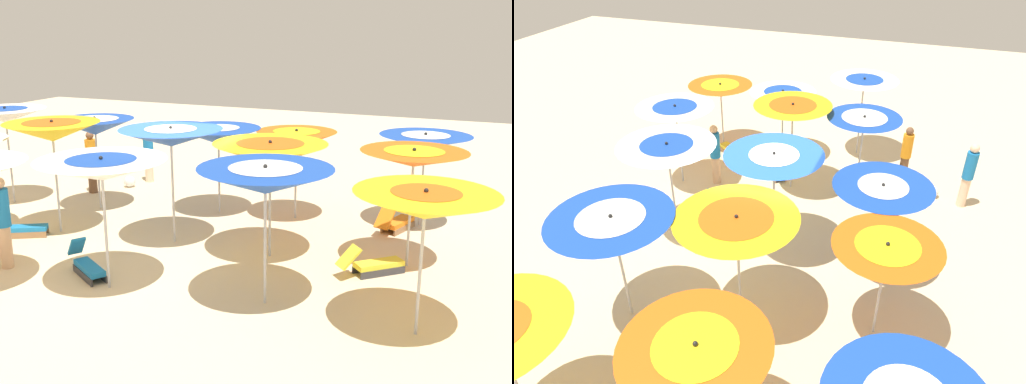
% 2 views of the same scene
% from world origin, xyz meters
% --- Properties ---
extents(ground, '(40.18, 40.18, 0.04)m').
position_xyz_m(ground, '(0.00, 0.00, -0.02)').
color(ground, beige).
extents(beach_umbrella_0, '(2.07, 2.07, 2.21)m').
position_xyz_m(beach_umbrella_0, '(-3.54, 4.57, 2.00)').
color(beach_umbrella_0, '#B2B2B7').
rests_on(beach_umbrella_0, ground).
extents(beach_umbrella_1, '(1.91, 1.91, 2.19)m').
position_xyz_m(beach_umbrella_1, '(-2.95, 1.70, 1.93)').
color(beach_umbrella_1, '#B2B2B7').
rests_on(beach_umbrella_1, ground).
extents(beach_umbrella_2, '(2.07, 2.07, 2.20)m').
position_xyz_m(beach_umbrella_2, '(-2.62, -0.19, 1.94)').
color(beach_umbrella_2, '#B2B2B7').
rests_on(beach_umbrella_2, ground).
extents(beach_umbrella_3, '(1.94, 1.94, 2.36)m').
position_xyz_m(beach_umbrella_3, '(-1.72, -3.14, 2.11)').
color(beach_umbrella_3, '#B2B2B7').
rests_on(beach_umbrella_3, ground).
extents(beach_umbrella_4, '(2.05, 2.05, 2.53)m').
position_xyz_m(beach_umbrella_4, '(-1.29, -5.59, 2.30)').
color(beach_umbrella_4, '#B2B2B7').
rests_on(beach_umbrella_4, ground).
extents(beach_umbrella_5, '(2.01, 2.01, 2.36)m').
position_xyz_m(beach_umbrella_5, '(-0.92, 4.74, 2.15)').
color(beach_umbrella_5, '#B2B2B7').
rests_on(beach_umbrella_5, ground).
extents(beach_umbrella_6, '(2.27, 2.27, 2.40)m').
position_xyz_m(beach_umbrella_6, '(-0.36, 2.08, 2.13)').
color(beach_umbrella_6, '#B2B2B7').
rests_on(beach_umbrella_6, ground).
extents(beach_umbrella_7, '(2.17, 2.17, 2.54)m').
position_xyz_m(beach_umbrella_7, '(-0.30, -0.12, 2.30)').
color(beach_umbrella_7, '#B2B2B7').
rests_on(beach_umbrella_7, ground).
extents(beach_umbrella_8, '(2.08, 2.08, 2.56)m').
position_xyz_m(beach_umbrella_8, '(0.12, -2.86, 2.30)').
color(beach_umbrella_8, '#B2B2B7').
rests_on(beach_umbrella_8, ground).
extents(beach_umbrella_10, '(2.12, 2.12, 2.32)m').
position_xyz_m(beach_umbrella_10, '(1.79, 5.37, 2.07)').
color(beach_umbrella_10, '#B2B2B7').
rests_on(beach_umbrella_10, ground).
extents(beach_umbrella_11, '(2.24, 2.24, 2.42)m').
position_xyz_m(beach_umbrella_11, '(1.70, 2.83, 2.16)').
color(beach_umbrella_11, '#B2B2B7').
rests_on(beach_umbrella_11, ground).
extents(beach_umbrella_12, '(2.26, 2.26, 2.42)m').
position_xyz_m(beach_umbrella_12, '(2.22, 0.01, 2.18)').
color(beach_umbrella_12, '#B2B2B7').
rests_on(beach_umbrella_12, ground).
extents(lounger_0, '(1.34, 0.73, 0.62)m').
position_xyz_m(lounger_0, '(-2.92, 4.14, 0.21)').
color(lounger_0, olive).
rests_on(lounger_0, ground).
extents(lounger_1, '(0.90, 1.22, 0.63)m').
position_xyz_m(lounger_1, '(1.93, -0.69, 0.20)').
color(lounger_1, '#333338').
rests_on(lounger_1, ground).
extents(lounger_2, '(1.17, 1.20, 0.62)m').
position_xyz_m(lounger_2, '(-0.26, 4.24, 0.20)').
color(lounger_2, '#333338').
rests_on(lounger_2, ground).
extents(lounger_3, '(0.89, 1.20, 0.56)m').
position_xyz_m(lounger_3, '(0.72, -3.39, 0.20)').
color(lounger_3, olive).
rests_on(lounger_3, ground).
extents(beachgoer_0, '(0.30, 0.30, 1.72)m').
position_xyz_m(beachgoer_0, '(-2.87, -4.24, 0.90)').
color(beachgoer_0, brown).
rests_on(beachgoer_0, ground).
extents(beachgoer_1, '(0.30, 0.30, 1.84)m').
position_xyz_m(beachgoer_1, '(-4.52, -3.46, 0.98)').
color(beachgoer_1, beige).
rests_on(beachgoer_1, ground).
extents(beachgoer_2, '(0.30, 0.30, 1.81)m').
position_xyz_m(beachgoer_2, '(2.22, -2.37, 0.95)').
color(beachgoer_2, '#D8A87F').
rests_on(beachgoer_2, ground).
extents(beach_ball, '(0.32, 0.32, 0.32)m').
position_xyz_m(beach_ball, '(-3.76, -3.65, 0.16)').
color(beach_ball, white).
rests_on(beach_ball, ground).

